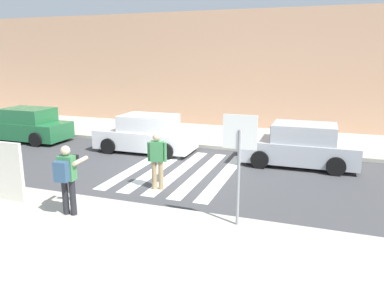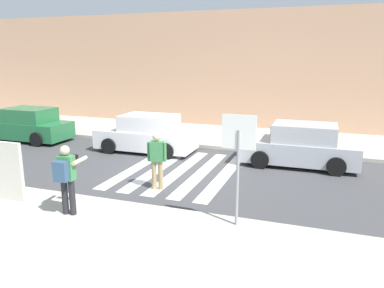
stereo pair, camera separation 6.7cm
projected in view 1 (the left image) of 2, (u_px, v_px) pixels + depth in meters
name	position (u px, v px, depth m)	size (l,w,h in m)	color
ground_plane	(177.00, 172.00, 12.88)	(120.00, 120.00, 0.00)	#424244
sidewalk_near	(59.00, 262.00, 7.17)	(60.00, 6.00, 0.14)	#B2AD9E
sidewalk_far	(222.00, 136.00, 18.37)	(60.00, 4.80, 0.14)	#B2AD9E
building_facade_far	(242.00, 70.00, 21.71)	(56.00, 4.00, 6.25)	tan
crosswalk_stripe_0	(139.00, 166.00, 13.57)	(0.44, 5.20, 0.01)	silver
crosswalk_stripe_1	(159.00, 168.00, 13.32)	(0.44, 5.20, 0.01)	silver
crosswalk_stripe_2	(180.00, 171.00, 13.06)	(0.44, 5.20, 0.01)	silver
crosswalk_stripe_3	(201.00, 173.00, 12.80)	(0.44, 5.20, 0.01)	silver
crosswalk_stripe_4	(224.00, 175.00, 12.55)	(0.44, 5.20, 0.01)	silver
stop_sign	(240.00, 146.00, 8.19)	(0.76, 0.08, 2.54)	gray
photographer_with_backpack	(67.00, 174.00, 8.89)	(0.63, 0.88, 1.72)	#232328
pedestrian_crossing	(157.00, 158.00, 11.05)	(0.57, 0.32, 1.72)	tan
parked_car_green	(27.00, 125.00, 17.55)	(4.10, 1.92, 1.55)	#236B3D
parked_car_white	(146.00, 134.00, 15.56)	(4.10, 1.92, 1.55)	white
parked_car_silver	(300.00, 146.00, 13.57)	(4.10, 1.92, 1.55)	#B7BABF
advertising_board	(6.00, 171.00, 9.90)	(1.10, 0.11, 1.60)	beige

